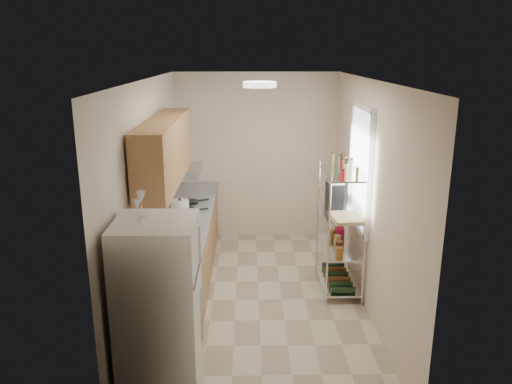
# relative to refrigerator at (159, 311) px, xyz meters

# --- Properties ---
(room) EXTENTS (2.52, 4.42, 2.62)m
(room) POSITION_rel_refrigerator_xyz_m (0.87, 1.69, 0.50)
(room) COLOR beige
(room) RESTS_ON ground
(counter_run) EXTENTS (0.63, 3.51, 0.90)m
(counter_run) POSITION_rel_refrigerator_xyz_m (-0.05, 2.12, -0.34)
(counter_run) COLOR #AD7A49
(counter_run) RESTS_ON ground
(upper_cabinets) EXTENTS (0.33, 2.20, 0.72)m
(upper_cabinets) POSITION_rel_refrigerator_xyz_m (-0.18, 1.79, 1.01)
(upper_cabinets) COLOR #AD7A49
(upper_cabinets) RESTS_ON room
(range_hood) EXTENTS (0.50, 0.60, 0.12)m
(range_hood) POSITION_rel_refrigerator_xyz_m (-0.13, 2.59, 0.59)
(range_hood) COLOR #B7BABC
(range_hood) RESTS_ON room
(window) EXTENTS (0.06, 1.00, 1.46)m
(window) POSITION_rel_refrigerator_xyz_m (2.10, 2.04, 0.75)
(window) COLOR white
(window) RESTS_ON room
(bakers_rack) EXTENTS (0.45, 0.90, 1.73)m
(bakers_rack) POSITION_rel_refrigerator_xyz_m (1.88, 1.98, 0.31)
(bakers_rack) COLOR silver
(bakers_rack) RESTS_ON ground
(ceiling_dome) EXTENTS (0.34, 0.34, 0.05)m
(ceiling_dome) POSITION_rel_refrigerator_xyz_m (0.87, 1.39, 1.77)
(ceiling_dome) COLOR white
(ceiling_dome) RESTS_ON room
(refrigerator) EXTENTS (0.66, 0.66, 1.59)m
(refrigerator) POSITION_rel_refrigerator_xyz_m (0.00, 0.00, 0.00)
(refrigerator) COLOR silver
(refrigerator) RESTS_ON ground
(wine_glass_a) EXTENTS (0.07, 0.07, 0.18)m
(wine_glass_a) POSITION_rel_refrigerator_xyz_m (-0.12, -0.02, 0.89)
(wine_glass_a) COLOR silver
(wine_glass_a) RESTS_ON refrigerator
(wine_glass_b) EXTENTS (0.08, 0.08, 0.21)m
(wine_glass_b) POSITION_rel_refrigerator_xyz_m (-0.11, 0.11, 0.90)
(wine_glass_b) COLOR silver
(wine_glass_b) RESTS_ON refrigerator
(rice_cooker) EXTENTS (0.23, 0.23, 0.19)m
(rice_cooker) POSITION_rel_refrigerator_xyz_m (-0.12, 2.25, 0.20)
(rice_cooker) COLOR white
(rice_cooker) RESTS_ON counter_run
(frying_pan_large) EXTENTS (0.34, 0.34, 0.05)m
(frying_pan_large) POSITION_rel_refrigerator_xyz_m (-0.08, 2.35, 0.13)
(frying_pan_large) COLOR black
(frying_pan_large) RESTS_ON counter_run
(frying_pan_small) EXTENTS (0.27, 0.27, 0.04)m
(frying_pan_small) POSITION_rel_refrigerator_xyz_m (-0.03, 2.73, 0.12)
(frying_pan_small) COLOR black
(frying_pan_small) RESTS_ON counter_run
(cutting_board) EXTENTS (0.39, 0.48, 0.03)m
(cutting_board) POSITION_rel_refrigerator_xyz_m (1.90, 1.74, 0.23)
(cutting_board) COLOR tan
(cutting_board) RESTS_ON bakers_rack
(espresso_machine) EXTENTS (0.20, 0.28, 0.30)m
(espresso_machine) POSITION_rel_refrigerator_xyz_m (1.85, 2.32, 0.37)
(espresso_machine) COLOR black
(espresso_machine) RESTS_ON bakers_rack
(storage_bag) EXTENTS (0.11, 0.15, 0.16)m
(storage_bag) POSITION_rel_refrigerator_xyz_m (1.92, 2.22, -0.15)
(storage_bag) COLOR #AA1430
(storage_bag) RESTS_ON bakers_rack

